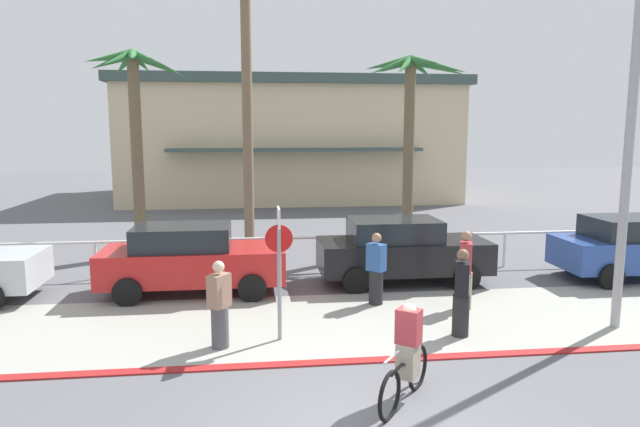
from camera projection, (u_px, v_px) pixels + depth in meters
name	position (u px, v px, depth m)	size (l,w,h in m)	color
ground_plane	(304.00, 260.00, 17.46)	(80.00, 80.00, 0.00)	#5B5B60
sidewalk_strip	(329.00, 323.00, 11.76)	(44.00, 4.00, 0.02)	#9E9E93
curb_paint	(345.00, 362.00, 9.79)	(44.00, 0.24, 0.03)	maroon
building_backdrop	(288.00, 139.00, 34.47)	(18.81, 12.91, 6.82)	beige
rail_fence	(309.00, 243.00, 15.86)	(20.82, 0.08, 1.04)	white
stop_sign_bike_lane	(279.00, 254.00, 10.58)	(0.52, 0.56, 2.56)	gray
streetlight_curb	(640.00, 114.00, 10.67)	(0.24, 2.54, 7.50)	#9EA0A5
palm_tree_1	(135.00, 96.00, 17.52)	(3.03, 3.31, 6.44)	brown
palm_tree_2	(246.00, 41.00, 19.55)	(3.21, 3.59, 9.68)	#756047
palm_tree_3	(412.00, 98.00, 18.38)	(3.45, 3.57, 6.37)	brown
car_red_1	(191.00, 258.00, 13.84)	(4.40, 2.02, 1.69)	red
car_black_2	(401.00, 250.00, 14.83)	(4.40, 2.02, 1.69)	black
car_blue_3	(638.00, 247.00, 15.19)	(4.40, 2.02, 1.69)	#284793
cyclist_black_0	(407.00, 356.00, 8.33)	(1.14, 1.49, 1.50)	black
pedestrian_0	(465.00, 273.00, 12.57)	(0.42, 0.47, 1.79)	gray
pedestrian_1	(220.00, 309.00, 10.32)	(0.45, 0.47, 1.65)	#4C4C51
pedestrian_2	(461.00, 296.00, 10.90)	(0.41, 0.47, 1.74)	#232326
pedestrian_3	(376.00, 272.00, 12.92)	(0.47, 0.47, 1.67)	#232326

